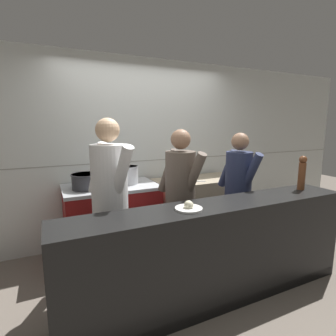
# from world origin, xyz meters

# --- Properties ---
(ground_plane) EXTENTS (14.00, 14.00, 0.00)m
(ground_plane) POSITION_xyz_m (0.00, 0.00, 0.00)
(ground_plane) COLOR #6B6056
(wall_back_tiled) EXTENTS (8.00, 0.06, 2.60)m
(wall_back_tiled) POSITION_xyz_m (0.00, 1.37, 1.30)
(wall_back_tiled) COLOR silver
(wall_back_tiled) RESTS_ON ground_plane
(oven_range) EXTENTS (1.16, 0.71, 0.92)m
(oven_range) POSITION_xyz_m (-0.61, 0.97, 0.46)
(oven_range) COLOR maroon
(oven_range) RESTS_ON ground_plane
(prep_counter) EXTENTS (1.28, 0.65, 0.88)m
(prep_counter) POSITION_xyz_m (0.68, 0.97, 0.44)
(prep_counter) COLOR gray
(prep_counter) RESTS_ON ground_plane
(pass_counter) EXTENTS (2.92, 0.45, 0.96)m
(pass_counter) POSITION_xyz_m (0.07, -0.35, 0.47)
(pass_counter) COLOR black
(pass_counter) RESTS_ON ground_plane
(stock_pot) EXTENTS (0.35, 0.35, 0.18)m
(stock_pot) POSITION_xyz_m (-0.91, 0.92, 1.01)
(stock_pot) COLOR #2D2D33
(stock_pot) RESTS_ON oven_range
(sauce_pot) EXTENTS (0.23, 0.23, 0.23)m
(sauce_pot) POSITION_xyz_m (-0.36, 0.97, 1.04)
(sauce_pot) COLOR #B7BABF
(sauce_pot) RESTS_ON oven_range
(chefs_knife) EXTENTS (0.34, 0.19, 0.02)m
(chefs_knife) POSITION_xyz_m (0.49, 0.88, 0.89)
(chefs_knife) COLOR #B7BABF
(chefs_knife) RESTS_ON prep_counter
(plated_dish_main) EXTENTS (0.24, 0.24, 0.08)m
(plated_dish_main) POSITION_xyz_m (-0.24, -0.37, 0.98)
(plated_dish_main) COLOR white
(plated_dish_main) RESTS_ON pass_counter
(pepper_mill) EXTENTS (0.08, 0.08, 0.38)m
(pepper_mill) POSITION_xyz_m (1.25, -0.29, 1.16)
(pepper_mill) COLOR brown
(pepper_mill) RESTS_ON pass_counter
(chef_head_cook) EXTENTS (0.45, 0.75, 1.74)m
(chef_head_cook) POSITION_xyz_m (-0.78, 0.27, 0.97)
(chef_head_cook) COLOR black
(chef_head_cook) RESTS_ON ground_plane
(chef_sous) EXTENTS (0.41, 0.71, 1.63)m
(chef_sous) POSITION_xyz_m (-0.01, 0.23, 0.91)
(chef_sous) COLOR black
(chef_sous) RESTS_ON ground_plane
(chef_line) EXTENTS (0.35, 0.69, 1.58)m
(chef_line) POSITION_xyz_m (0.80, 0.24, 0.88)
(chef_line) COLOR black
(chef_line) RESTS_ON ground_plane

